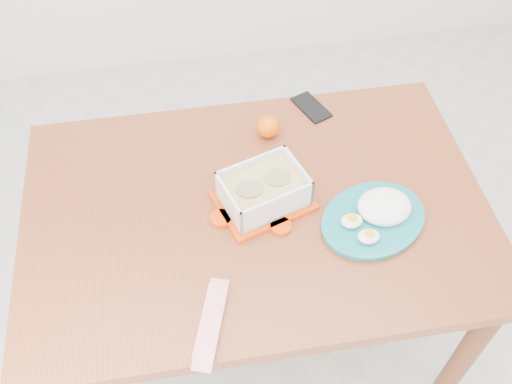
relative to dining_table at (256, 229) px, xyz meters
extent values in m
plane|color=#B7B7B2|center=(0.06, -0.14, -0.65)|extent=(3.50, 3.50, 0.00)
cube|color=#9B4F2C|center=(0.00, 0.00, 0.08)|extent=(1.21, 0.82, 0.04)
cylinder|color=brown|center=(0.54, -0.35, -0.30)|extent=(0.06, 0.06, 0.71)
cylinder|color=brown|center=(-0.54, 0.35, -0.30)|extent=(0.06, 0.06, 0.71)
cylinder|color=brown|center=(0.55, 0.33, -0.30)|extent=(0.06, 0.06, 0.71)
cube|color=#E03D06|center=(0.02, 0.01, 0.11)|extent=(0.28, 0.24, 0.01)
cube|color=silver|center=(0.02, 0.01, 0.15)|extent=(0.24, 0.20, 0.09)
cube|color=tan|center=(0.02, 0.01, 0.15)|extent=(0.22, 0.19, 0.06)
cylinder|color=#8D865C|center=(-0.02, 0.00, 0.17)|extent=(0.09, 0.09, 0.03)
cylinder|color=#8D865C|center=(0.06, 0.02, 0.17)|extent=(0.09, 0.09, 0.03)
sphere|color=#FF6805|center=(0.08, 0.25, 0.13)|extent=(0.07, 0.07, 0.07)
cylinder|color=#177480|center=(0.28, -0.10, 0.11)|extent=(0.36, 0.36, 0.02)
ellipsoid|color=white|center=(0.31, -0.08, 0.14)|extent=(0.17, 0.16, 0.06)
ellipsoid|color=white|center=(0.22, -0.11, 0.13)|extent=(0.07, 0.06, 0.03)
ellipsoid|color=white|center=(0.25, -0.16, 0.13)|extent=(0.07, 0.06, 0.03)
cube|color=red|center=(-0.16, -0.31, 0.11)|extent=(0.10, 0.19, 0.02)
cube|color=black|center=(0.23, 0.34, 0.10)|extent=(0.11, 0.14, 0.01)
camera|label=1|loc=(-0.16, -0.89, 1.27)|focal=40.00mm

